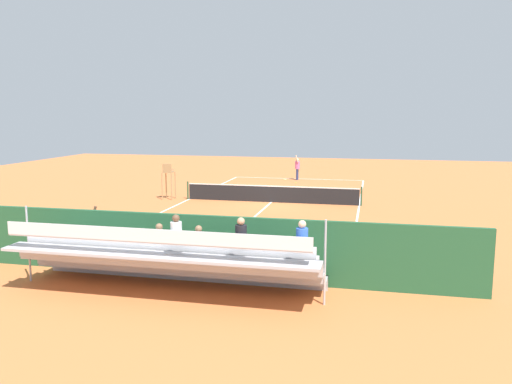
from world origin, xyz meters
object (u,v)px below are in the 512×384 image
(courtside_bench, at_px, (291,259))
(tennis_ball_near, at_px, (296,183))
(tennis_racket, at_px, (285,179))
(tennis_ball_far, at_px, (302,187))
(equipment_bag, at_px, (241,269))
(tennis_player, at_px, (297,167))
(tennis_net, at_px, (271,194))
(umpire_chair, at_px, (168,177))
(bleacher_stand, at_px, (176,259))
(line_judge, at_px, (93,233))

(courtside_bench, xyz_separation_m, tennis_ball_near, (3.07, -21.71, -0.53))
(tennis_racket, height_order, tennis_ball_far, tennis_ball_far)
(courtside_bench, bearing_deg, tennis_racket, -79.98)
(equipment_bag, distance_m, tennis_player, 23.78)
(courtside_bench, bearing_deg, tennis_player, -82.18)
(tennis_net, xyz_separation_m, tennis_racket, (0.92, -10.30, -0.49))
(tennis_racket, height_order, tennis_ball_near, tennis_ball_near)
(tennis_ball_near, xyz_separation_m, tennis_ball_far, (-0.71, 2.07, 0.00))
(tennis_racket, distance_m, tennis_ball_far, 4.32)
(tennis_net, relative_size, tennis_ball_far, 156.06)
(tennis_ball_near, bearing_deg, umpire_chair, 53.90)
(bleacher_stand, height_order, tennis_ball_near, bleacher_stand)
(tennis_net, height_order, equipment_bag, tennis_net)
(tennis_ball_near, distance_m, tennis_ball_far, 2.19)
(bleacher_stand, xyz_separation_m, courtside_bench, (-3.04, -2.09, -0.39))
(equipment_bag, bearing_deg, courtside_bench, -175.44)
(bleacher_stand, distance_m, tennis_player, 25.67)
(umpire_chair, distance_m, equipment_bag, 15.30)
(tennis_net, bearing_deg, tennis_player, -90.06)
(bleacher_stand, bearing_deg, courtside_bench, -145.52)
(equipment_bag, height_order, tennis_player, tennis_player)
(line_judge, bearing_deg, equipment_bag, 177.36)
(umpire_chair, height_order, tennis_racket, umpire_chair)
(tennis_net, height_order, courtside_bench, tennis_net)
(umpire_chair, relative_size, tennis_ball_far, 32.42)
(tennis_player, bearing_deg, courtside_bench, 97.82)
(bleacher_stand, relative_size, tennis_ball_far, 137.27)
(courtside_bench, relative_size, equipment_bag, 2.00)
(tennis_ball_near, distance_m, line_judge, 21.96)
(tennis_player, xyz_separation_m, tennis_racket, (0.93, 0.01, -1.00))
(equipment_bag, height_order, tennis_racket, equipment_bag)
(courtside_bench, height_order, tennis_player, tennis_player)
(bleacher_stand, relative_size, tennis_racket, 15.56)
(courtside_bench, distance_m, equipment_bag, 1.66)
(tennis_net, relative_size, equipment_bag, 11.44)
(umpire_chair, bearing_deg, tennis_ball_near, -126.10)
(line_judge, bearing_deg, umpire_chair, -79.08)
(tennis_ball_far, bearing_deg, tennis_ball_near, -70.97)
(tennis_net, relative_size, umpire_chair, 4.81)
(tennis_net, bearing_deg, bleacher_stand, 90.77)
(tennis_player, bearing_deg, line_judge, 80.96)
(tennis_racket, bearing_deg, bleacher_stand, 92.50)
(equipment_bag, bearing_deg, tennis_ball_near, -86.18)
(bleacher_stand, xyz_separation_m, umpire_chair, (6.41, -15.05, 0.36))
(courtside_bench, xyz_separation_m, tennis_ball_far, (2.36, -19.64, -0.53))
(tennis_net, height_order, bleacher_stand, bleacher_stand)
(bleacher_stand, height_order, tennis_racket, bleacher_stand)
(tennis_net, height_order, tennis_ball_far, tennis_net)
(tennis_player, relative_size, tennis_racket, 3.31)
(bleacher_stand, xyz_separation_m, line_judge, (3.93, -2.21, 0.06))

